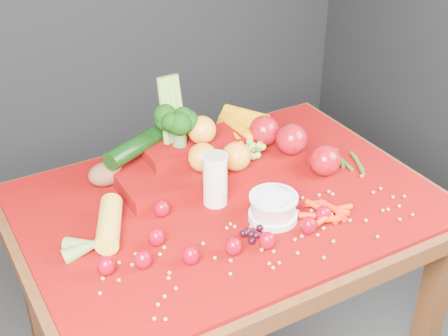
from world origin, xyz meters
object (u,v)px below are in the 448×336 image
table (228,232)px  yogurt_bowl (273,207)px  milk_glass (215,178)px  produce_mound (218,150)px

table → yogurt_bowl: bearing=-65.6°
milk_glass → produce_mound: size_ratio=0.24×
yogurt_bowl → produce_mound: bearing=91.1°
milk_glass → yogurt_bowl: 0.17m
produce_mound → table: bearing=-109.6°
table → produce_mound: size_ratio=1.82×
table → yogurt_bowl: size_ratio=8.83×
yogurt_bowl → produce_mound: produce_mound is taller
table → produce_mound: produce_mound is taller
milk_glass → yogurt_bowl: (0.09, -0.13, -0.04)m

